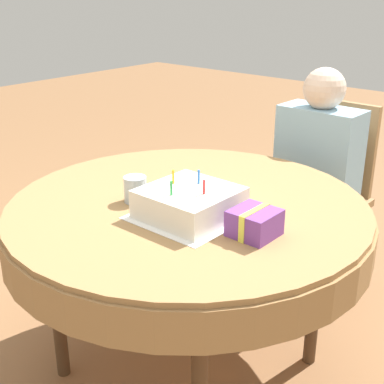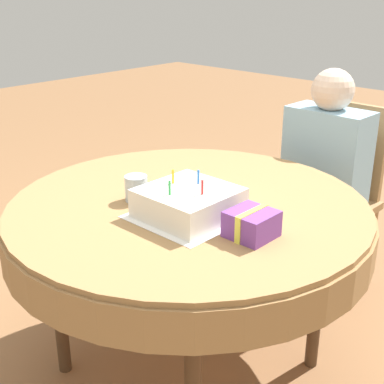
{
  "view_description": "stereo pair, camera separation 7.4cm",
  "coord_description": "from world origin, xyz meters",
  "px_view_note": "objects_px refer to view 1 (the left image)",
  "views": [
    {
      "loc": [
        1.15,
        -1.31,
        1.45
      ],
      "look_at": [
        0.04,
        -0.03,
        0.78
      ],
      "focal_mm": 50.0,
      "sensor_mm": 36.0,
      "label": 1
    },
    {
      "loc": [
        1.2,
        -1.26,
        1.45
      ],
      "look_at": [
        0.04,
        -0.03,
        0.78
      ],
      "focal_mm": 50.0,
      "sensor_mm": 36.0,
      "label": 2
    }
  ],
  "objects_px": {
    "chair": "(323,188)",
    "gift_box": "(254,223)",
    "drinking_glass": "(135,189)",
    "birthday_cake": "(190,202)",
    "person": "(316,161)"
  },
  "relations": [
    {
      "from": "chair",
      "to": "birthday_cake",
      "type": "xyz_separation_m",
      "value": [
        0.06,
        -1.08,
        0.29
      ]
    },
    {
      "from": "drinking_glass",
      "to": "gift_box",
      "type": "relative_size",
      "value": 0.66
    },
    {
      "from": "person",
      "to": "birthday_cake",
      "type": "xyz_separation_m",
      "value": [
        0.06,
        -0.99,
        0.12
      ]
    },
    {
      "from": "drinking_glass",
      "to": "person",
      "type": "bearing_deg",
      "value": 80.74
    },
    {
      "from": "birthday_cake",
      "to": "chair",
      "type": "bearing_deg",
      "value": 93.24
    },
    {
      "from": "person",
      "to": "gift_box",
      "type": "height_order",
      "value": "person"
    },
    {
      "from": "chair",
      "to": "drinking_glass",
      "type": "height_order",
      "value": "chair"
    },
    {
      "from": "birthday_cake",
      "to": "gift_box",
      "type": "height_order",
      "value": "birthday_cake"
    },
    {
      "from": "chair",
      "to": "gift_box",
      "type": "distance_m",
      "value": 1.14
    },
    {
      "from": "person",
      "to": "drinking_glass",
      "type": "distance_m",
      "value": 1.03
    },
    {
      "from": "gift_box",
      "to": "chair",
      "type": "bearing_deg",
      "value": 105.96
    },
    {
      "from": "chair",
      "to": "birthday_cake",
      "type": "height_order",
      "value": "chair"
    },
    {
      "from": "chair",
      "to": "drinking_glass",
      "type": "xyz_separation_m",
      "value": [
        -0.17,
        -1.11,
        0.28
      ]
    },
    {
      "from": "birthday_cake",
      "to": "gift_box",
      "type": "relative_size",
      "value": 2.02
    },
    {
      "from": "birthday_cake",
      "to": "gift_box",
      "type": "xyz_separation_m",
      "value": [
        0.24,
        0.02,
        -0.01
      ]
    }
  ]
}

